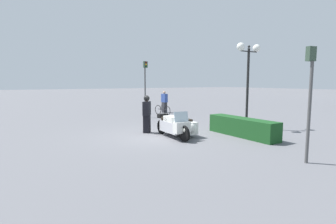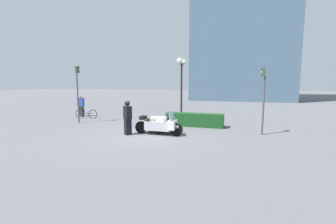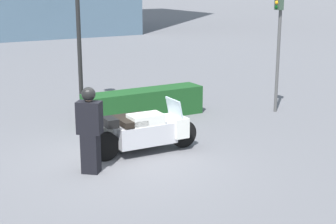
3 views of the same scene
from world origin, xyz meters
name	(u,v)px [view 3 (image 3 of 3)]	position (x,y,z in m)	size (l,w,h in m)	color
ground_plane	(120,163)	(0.00, 0.00, 0.00)	(160.00, 160.00, 0.00)	slate
police_motorcycle	(141,130)	(0.78, 0.53, 0.46)	(2.49, 1.26, 1.15)	black
officer_rider	(90,128)	(-0.70, -0.21, 0.90)	(0.53, 0.52, 1.70)	black
hedge_bush_curbside	(144,104)	(2.07, 2.91, 0.39)	(3.37, 0.72, 0.78)	#19471E
traffic_light_near	(278,36)	(5.63, 1.67, 2.16)	(0.22, 0.28, 3.26)	#4C4C4C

